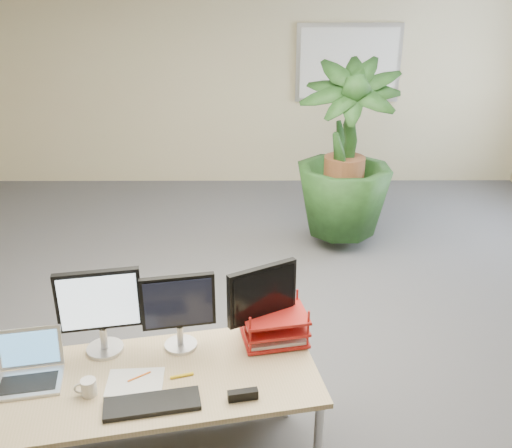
{
  "coord_description": "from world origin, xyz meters",
  "views": [
    {
      "loc": [
        0.02,
        -3.3,
        2.56
      ],
      "look_at": [
        0.04,
        0.35,
        0.96
      ],
      "focal_mm": 40.0,
      "sensor_mm": 36.0,
      "label": 1
    }
  ],
  "objects_px": {
    "floor_plant": "(344,175)",
    "laptop": "(29,368)",
    "monitor_right": "(178,307)",
    "monitor_left": "(100,306)",
    "desk": "(149,388)"
  },
  "relations": [
    {
      "from": "floor_plant",
      "to": "laptop",
      "type": "relative_size",
      "value": 4.04
    },
    {
      "from": "monitor_right",
      "to": "laptop",
      "type": "bearing_deg",
      "value": -160.52
    },
    {
      "from": "floor_plant",
      "to": "monitor_left",
      "type": "distance_m",
      "value": 3.24
    },
    {
      "from": "monitor_right",
      "to": "laptop",
      "type": "xyz_separation_m",
      "value": [
        -0.74,
        -0.26,
        -0.19
      ]
    },
    {
      "from": "floor_plant",
      "to": "monitor_right",
      "type": "relative_size",
      "value": 3.4
    },
    {
      "from": "monitor_left",
      "to": "monitor_right",
      "type": "bearing_deg",
      "value": 4.81
    },
    {
      "from": "floor_plant",
      "to": "monitor_left",
      "type": "relative_size",
      "value": 3.06
    },
    {
      "from": "desk",
      "to": "monitor_right",
      "type": "bearing_deg",
      "value": 48.05
    },
    {
      "from": "desk",
      "to": "floor_plant",
      "type": "height_order",
      "value": "floor_plant"
    },
    {
      "from": "floor_plant",
      "to": "monitor_left",
      "type": "xyz_separation_m",
      "value": [
        -1.7,
        -2.74,
        0.2
      ]
    },
    {
      "from": "desk",
      "to": "laptop",
      "type": "xyz_separation_m",
      "value": [
        -0.58,
        -0.08,
        0.2
      ]
    },
    {
      "from": "monitor_right",
      "to": "laptop",
      "type": "relative_size",
      "value": 1.19
    },
    {
      "from": "monitor_left",
      "to": "laptop",
      "type": "xyz_separation_m",
      "value": [
        -0.33,
        -0.23,
        -0.22
      ]
    },
    {
      "from": "monitor_left",
      "to": "laptop",
      "type": "bearing_deg",
      "value": -145.29
    },
    {
      "from": "monitor_right",
      "to": "monitor_left",
      "type": "bearing_deg",
      "value": -175.19
    }
  ]
}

